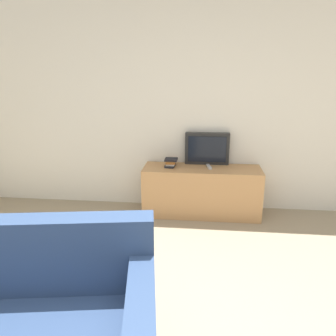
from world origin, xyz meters
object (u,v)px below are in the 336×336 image
Objects in this scene: television at (207,149)px; book_stack at (171,162)px; remote_on_stand at (209,167)px; tv_stand at (201,191)px.

television is 0.49m from book_stack.
book_stack is 0.48m from remote_on_stand.
remote_on_stand is (0.08, 0.02, 0.31)m from tv_stand.
television is 3.14× the size of remote_on_stand.
tv_stand is at bearing -6.00° from book_stack.
remote_on_stand is at bearing -1.98° from book_stack.
tv_stand is at bearing -106.11° from television.
tv_stand is 0.53m from book_stack.
tv_stand is 2.60× the size of television.
television is (0.06, 0.19, 0.50)m from tv_stand.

